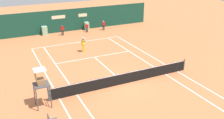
% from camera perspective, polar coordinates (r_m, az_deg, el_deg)
% --- Properties ---
extents(ground_plane, '(80.00, 80.00, 0.01)m').
position_cam_1_polar(ground_plane, '(20.67, 2.11, -4.81)').
color(ground_plane, '#C67042').
extents(tennis_net, '(12.10, 0.10, 1.07)m').
position_cam_1_polar(tennis_net, '(19.99, 2.90, -4.18)').
color(tennis_net, '#4C4C51').
rests_on(tennis_net, ground_plane).
extents(sponsor_back_wall, '(25.00, 1.02, 2.97)m').
position_cam_1_polar(sponsor_back_wall, '(34.69, -10.74, 8.57)').
color(sponsor_back_wall, '#144233').
rests_on(sponsor_back_wall, ground_plane).
extents(umpire_chair, '(1.00, 1.00, 2.73)m').
position_cam_1_polar(umpire_chair, '(17.12, -15.83, -5.11)').
color(umpire_chair, '#47474C').
rests_on(umpire_chair, ground_plane).
extents(player_on_baseline, '(0.47, 0.80, 1.78)m').
position_cam_1_polar(player_on_baseline, '(26.77, -6.52, 3.66)').
color(player_on_baseline, yellow).
rests_on(player_on_baseline, ground_plane).
extents(ball_kid_left_post, '(0.41, 0.20, 1.23)m').
position_cam_1_polar(ball_kid_left_post, '(34.03, -5.73, 7.32)').
color(ball_kid_left_post, black).
rests_on(ball_kid_left_post, ground_plane).
extents(ball_kid_centre_post, '(0.44, 0.19, 1.32)m').
position_cam_1_polar(ball_kid_centre_post, '(34.91, -1.93, 7.88)').
color(ball_kid_centre_post, black).
rests_on(ball_kid_centre_post, ground_plane).
extents(ball_kid_right_post, '(0.45, 0.20, 1.36)m').
position_cam_1_polar(ball_kid_right_post, '(33.06, -11.19, 6.70)').
color(ball_kid_right_post, black).
rests_on(ball_kid_right_post, ground_plane).
extents(tennis_ball_mid_court, '(0.07, 0.07, 0.07)m').
position_cam_1_polar(tennis_ball_mid_court, '(23.65, 10.08, -1.45)').
color(tennis_ball_mid_court, '#CCE033').
rests_on(tennis_ball_mid_court, ground_plane).
extents(tennis_ball_by_sideline, '(0.07, 0.07, 0.07)m').
position_cam_1_polar(tennis_ball_by_sideline, '(21.70, -5.19, -3.41)').
color(tennis_ball_by_sideline, '#CCE033').
rests_on(tennis_ball_by_sideline, ground_plane).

